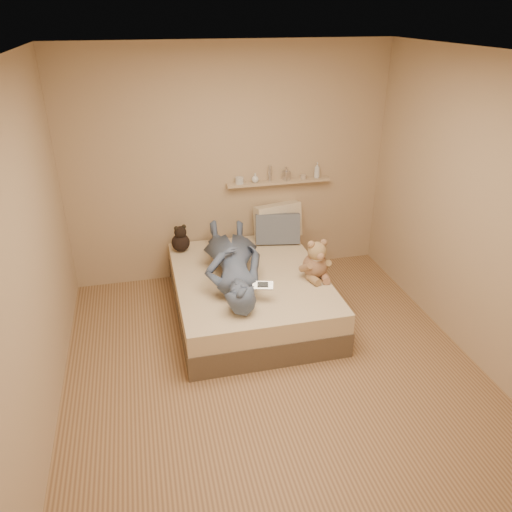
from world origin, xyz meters
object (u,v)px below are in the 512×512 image
object	(u,v)px
person	(232,260)
dark_plush	(181,240)
teddy_bear	(316,262)
wall_shelf	(279,182)
bed	(250,294)
pillow_grey	(278,229)
pillow_cream	(278,221)
game_console	(263,285)

from	to	relation	value
person	dark_plush	bearing A→B (deg)	-53.38
teddy_bear	person	world-z (taller)	teddy_bear
wall_shelf	bed	bearing A→B (deg)	-121.18
teddy_bear	pillow_grey	distance (m)	0.91
pillow_cream	bed	bearing A→B (deg)	-122.49
bed	dark_plush	world-z (taller)	dark_plush
dark_plush	person	distance (m)	0.85
pillow_cream	game_console	bearing A→B (deg)	-111.17
pillow_grey	pillow_cream	bearing A→B (deg)	72.91
bed	game_console	xyz separation A→B (m)	(0.01, -0.52, 0.39)
pillow_grey	wall_shelf	xyz separation A→B (m)	(0.06, 0.22, 0.48)
game_console	person	bearing A→B (deg)	109.80
pillow_cream	wall_shelf	bearing A→B (deg)	74.82
teddy_bear	person	xyz separation A→B (m)	(-0.80, 0.20, 0.02)
bed	game_console	size ratio (longest dim) A/B	9.52
teddy_bear	pillow_grey	bearing A→B (deg)	98.98
wall_shelf	teddy_bear	bearing A→B (deg)	-86.02
bed	pillow_cream	bearing A→B (deg)	57.51
bed	wall_shelf	distance (m)	1.38
bed	pillow_cream	world-z (taller)	pillow_cream
dark_plush	pillow_grey	world-z (taller)	pillow_grey
dark_plush	person	xyz separation A→B (m)	(0.44, -0.73, 0.06)
dark_plush	wall_shelf	distance (m)	1.29
bed	teddy_bear	size ratio (longest dim) A/B	4.53
bed	person	xyz separation A→B (m)	(-0.18, -0.01, 0.42)
pillow_cream	wall_shelf	size ratio (longest dim) A/B	0.46
bed	game_console	bearing A→B (deg)	-89.16
wall_shelf	pillow_grey	bearing A→B (deg)	-106.41
person	wall_shelf	bearing A→B (deg)	-122.91
bed	dark_plush	bearing A→B (deg)	130.49
pillow_grey	game_console	bearing A→B (deg)	-111.63
game_console	pillow_cream	size ratio (longest dim) A/B	0.36
teddy_bear	dark_plush	distance (m)	1.55
wall_shelf	dark_plush	bearing A→B (deg)	-170.77
teddy_bear	pillow_grey	size ratio (longest dim) A/B	0.84
bed	game_console	world-z (taller)	game_console
game_console	teddy_bear	distance (m)	0.69
game_console	bed	bearing A→B (deg)	90.84
game_console	person	size ratio (longest dim) A/B	0.13
pillow_cream	wall_shelf	distance (m)	0.46
game_console	pillow_grey	world-z (taller)	pillow_grey
teddy_bear	pillow_grey	xyz separation A→B (m)	(-0.14, 0.90, -0.00)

